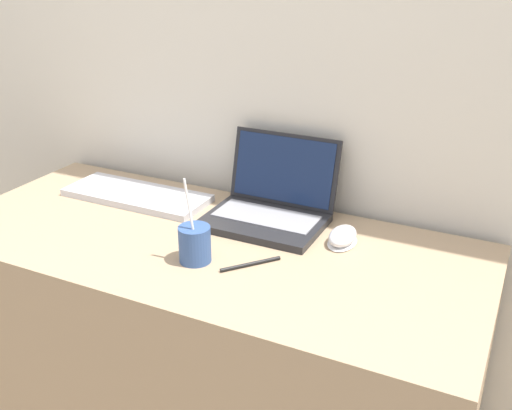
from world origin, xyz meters
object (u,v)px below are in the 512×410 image
computer_mouse (343,237)px  pen (251,264)px  laptop (271,203)px  external_keyboard (137,195)px  drink_cup (195,243)px

computer_mouse → pen: computer_mouse is taller
laptop → external_keyboard: bearing=-174.1°
drink_cup → computer_mouse: (0.28, 0.24, -0.03)m
computer_mouse → external_keyboard: (-0.64, 0.01, -0.01)m
laptop → computer_mouse: size_ratio=2.78×
drink_cup → pen: size_ratio=1.72×
pen → laptop: bearing=104.5°
drink_cup → pen: bearing=15.8°
laptop → drink_cup: bearing=-102.0°
computer_mouse → external_keyboard: size_ratio=0.26×
external_keyboard → pen: bearing=-23.8°
computer_mouse → drink_cup: bearing=-139.7°
external_keyboard → laptop: bearing=5.9°
laptop → pen: size_ratio=2.57×
drink_cup → external_keyboard: drink_cup is taller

